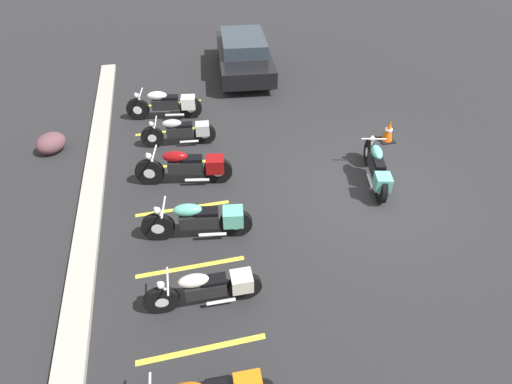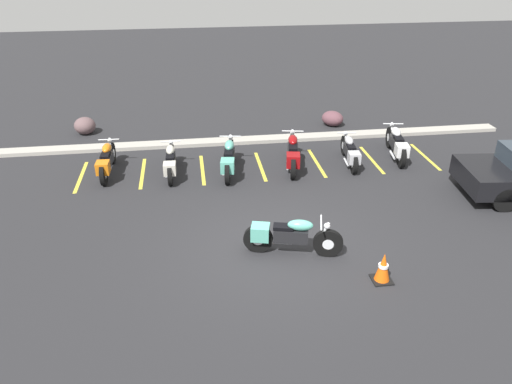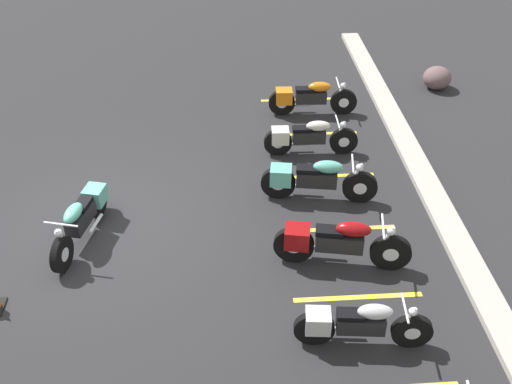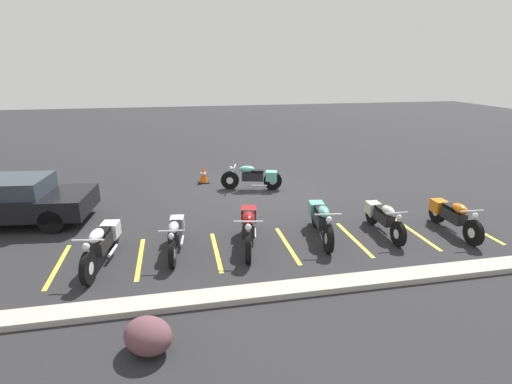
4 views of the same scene
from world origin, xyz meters
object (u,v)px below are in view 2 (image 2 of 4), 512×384
Objects in this scene: motorcycle_teal_featured at (288,236)px; parked_bike_4 at (350,152)px; parked_bike_0 at (107,161)px; parked_bike_1 at (171,162)px; parked_bike_5 at (397,144)px; parked_bike_3 at (293,153)px; parked_bike_2 at (229,158)px; traffic_cone at (383,268)px; landscape_rock_1 at (332,118)px; landscape_rock_0 at (85,126)px.

parked_bike_4 is (2.76, 4.36, -0.03)m from motorcycle_teal_featured.
parked_bike_0 is (-4.33, 4.65, -0.00)m from motorcycle_teal_featured.
parked_bike_0 reaches higher than parked_bike_1.
parked_bike_3 is at bearing 104.22° from parked_bike_5.
parked_bike_2 is 0.98× the size of parked_bike_3.
parked_bike_1 is 3.20× the size of traffic_cone.
parked_bike_1 is 5.29m from parked_bike_4.
landscape_rock_1 is at bearing 82.17° from motorcycle_teal_featured.
parked_bike_3 reaches higher than landscape_rock_1.
parked_bike_5 is (1.58, 0.29, 0.05)m from parked_bike_4.
parked_bike_5 is (5.20, 0.39, -0.00)m from parked_bike_2.
parked_bike_5 reaches higher than traffic_cone.
parked_bike_3 is 7.58m from landscape_rock_0.
parked_bike_4 is 5.68m from traffic_cone.
landscape_rock_0 is 8.74m from landscape_rock_1.
parked_bike_2 reaches higher than parked_bike_0.
parked_bike_2 is (-0.87, 4.26, 0.02)m from motorcycle_teal_featured.
parked_bike_0 is at bearing 92.48° from parked_bike_2.
motorcycle_teal_featured reaches higher than landscape_rock_1.
traffic_cone is (0.67, -5.57, -0.18)m from parked_bike_3.
parked_bike_4 is (3.63, 0.10, -0.05)m from parked_bike_2.
parked_bike_2 reaches higher than landscape_rock_0.
parked_bike_5 reaches higher than parked_bike_4.
parked_bike_5 is at bearing 61.53° from motorcycle_teal_featured.
parked_bike_3 is at bearing -90.82° from parked_bike_0.
motorcycle_teal_featured reaches higher than traffic_cone.
parked_bike_0 reaches higher than traffic_cone.
parked_bike_5 is at bearing -73.89° from parked_bike_4.
parked_bike_1 is at bearing 95.94° from parked_bike_4.
motorcycle_teal_featured is at bearing 144.28° from traffic_cone.
parked_bike_3 is 3.13× the size of landscape_rock_0.
landscape_rock_0 is (-5.51, 8.21, -0.15)m from motorcycle_teal_featured.
parked_bike_1 is 1.01× the size of parked_bike_4.
traffic_cone is (-1.54, -9.03, 0.03)m from landscape_rock_1.
parked_bike_1 is at bearing 127.09° from traffic_cone.
parked_bike_3 is at bearing -78.10° from parked_bike_2.
parked_bike_0 is at bearing 99.19° from parked_bike_5.
parked_bike_4 is 9.13m from landscape_rock_0.
parked_bike_3 reaches higher than parked_bike_0.
parked_bike_0 reaches higher than landscape_rock_0.
parked_bike_2 is 3.06× the size of landscape_rock_0.
motorcycle_teal_featured is 6.36m from parked_bike_0.
traffic_cone is (1.68, -1.21, -0.15)m from motorcycle_teal_featured.
landscape_rock_0 is at bearing 177.42° from landscape_rock_1.
parked_bike_5 is at bearing -76.79° from parked_bike_2.
parked_bike_2 is 1.11× the size of parked_bike_4.
motorcycle_teal_featured is 4.48m from parked_bike_3.
parked_bike_3 is at bearing 91.42° from motorcycle_teal_featured.
traffic_cone is (-2.66, -5.86, -0.17)m from parked_bike_5.
landscape_rock_1 is 9.16m from traffic_cone.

